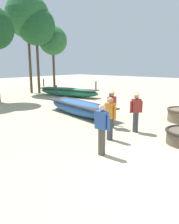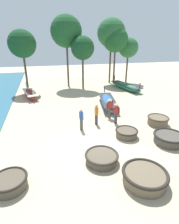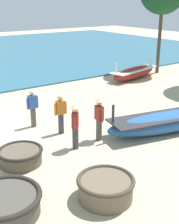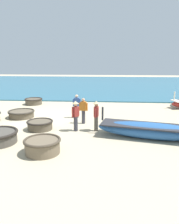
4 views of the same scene
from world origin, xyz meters
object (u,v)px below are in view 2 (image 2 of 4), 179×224
coracle_front_right (145,176)px  fisherman_with_hat (96,114)px  fisherman_crouching (116,112)px  fisherman_standing_left (110,107)px  tree_right_mid (115,40)px  long_boat_red_hull (108,102)px  long_boat_white_hull (126,86)px  coracle_far_left (9,182)px  tree_left_mid (22,44)px  coracle_upturned (158,120)px  tree_rightmost (111,33)px  tree_center (83,48)px  tree_leftmost (66,32)px  tree_tall_back (128,48)px  coracle_center (169,138)px  coracle_weathered (102,157)px  long_boat_blue_hull (30,94)px  fisherman_by_coracle (81,119)px  coracle_nearest (126,133)px

coracle_front_right → fisherman_with_hat: fisherman_with_hat is taller
fisherman_crouching → fisherman_standing_left: bearing=94.5°
fisherman_standing_left → tree_right_mid: tree_right_mid is taller
long_boat_red_hull → long_boat_white_hull: (4.60, 5.44, -0.01)m
coracle_far_left → tree_left_mid: size_ratio=0.21×
coracle_upturned → coracle_front_right: size_ratio=0.78×
fisherman_with_hat → coracle_far_left: bearing=-137.6°
tree_left_mid → tree_right_mid: bearing=7.2°
tree_rightmost → tree_center: tree_rightmost is taller
coracle_upturned → tree_leftmost: (-4.49, 13.96, 6.68)m
tree_rightmost → tree_tall_back: (2.60, -0.38, -1.95)m
coracle_center → fisherman_crouching: (-2.04, 3.41, 0.64)m
coracle_weathered → long_boat_red_hull: long_boat_red_hull is taller
coracle_front_right → tree_tall_back: (8.70, 19.29, 4.67)m
coracle_center → fisherman_with_hat: fisherman_with_hat is taller
coracle_upturned → tree_leftmost: tree_leftmost is taller
coracle_far_left → coracle_front_right: bearing=-12.7°
coracle_far_left → long_boat_white_hull: bearing=48.6°
long_boat_red_hull → fisherman_crouching: 3.96m
long_boat_red_hull → long_boat_blue_hull: long_boat_red_hull is taller
coracle_weathered → tree_rightmost: size_ratio=0.20×
coracle_weathered → fisherman_standing_left: size_ratio=1.05×
long_boat_red_hull → fisherman_crouching: fisherman_crouching is taller
tree_rightmost → tree_right_mid: tree_rightmost is taller
coracle_upturned → coracle_front_right: (-4.19, -4.94, -0.01)m
coracle_upturned → fisherman_standing_left: 3.77m
long_boat_blue_hull → fisherman_standing_left: 10.15m
tree_tall_back → fisherman_standing_left: bearing=-121.7°
fisherman_by_coracle → long_boat_blue_hull: bearing=112.2°
fisherman_with_hat → tree_center: (1.59, 10.85, 4.24)m
coracle_far_left → long_boat_red_hull: 11.45m
fisherman_crouching → tree_left_mid: tree_left_mid is taller
coracle_upturned → fisherman_crouching: fisherman_crouching is taller
coracle_weathered → long_boat_white_hull: 15.53m
fisherman_crouching → tree_rightmost: bearing=70.4°
fisherman_with_hat → tree_leftmost: bearing=90.3°
fisherman_standing_left → coracle_center: bearing=-64.8°
tree_left_mid → fisherman_crouching: bearing=-59.3°
fisherman_with_hat → tree_left_mid: tree_left_mid is taller
coracle_far_left → tree_left_mid: tree_left_mid is taller
fisherman_crouching → tree_center: tree_center is taller
long_boat_white_hull → tree_rightmost: (-0.53, 4.46, 6.55)m
coracle_front_right → fisherman_crouching: bearing=78.4°
long_boat_red_hull → tree_center: tree_center is taller
coracle_center → long_boat_blue_hull: long_boat_blue_hull is taller
coracle_weathered → fisherman_by_coracle: size_ratio=1.12×
coracle_nearest → tree_right_mid: (5.40, 15.09, 5.80)m
fisherman_crouching → fisherman_standing_left: (-0.09, 1.11, 0.00)m
coracle_nearest → fisherman_standing_left: size_ratio=0.88×
coracle_upturned → fisherman_crouching: size_ratio=0.93×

